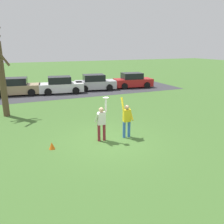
# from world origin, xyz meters

# --- Properties ---
(ground_plane) EXTENTS (120.00, 120.00, 0.00)m
(ground_plane) POSITION_xyz_m (0.00, 0.00, 0.00)
(ground_plane) COLOR #426B2D
(person_catcher) EXTENTS (0.55, 0.49, 2.08)m
(person_catcher) POSITION_xyz_m (-0.38, 0.20, 0.98)
(person_catcher) COLOR maroon
(person_catcher) RESTS_ON ground_plane
(person_defender) EXTENTS (0.56, 0.49, 2.04)m
(person_defender) POSITION_xyz_m (0.91, 0.11, 0.98)
(person_defender) COLOR #3366B7
(person_defender) RESTS_ON ground_plane
(frisbee_disc) EXTENTS (0.27, 0.27, 0.02)m
(frisbee_disc) POSITION_xyz_m (-0.15, 0.18, 2.09)
(frisbee_disc) COLOR white
(frisbee_disc) RESTS_ON person_catcher
(parked_car_tan) EXTENTS (4.31, 2.47, 1.59)m
(parked_car_tan) POSITION_xyz_m (-3.73, 13.39, 0.73)
(parked_car_tan) COLOR tan
(parked_car_tan) RESTS_ON ground_plane
(parked_car_white) EXTENTS (4.31, 2.47, 1.59)m
(parked_car_white) POSITION_xyz_m (0.21, 12.70, 0.73)
(parked_car_white) COLOR white
(parked_car_white) RESTS_ON ground_plane
(parked_car_silver) EXTENTS (4.31, 2.47, 1.59)m
(parked_car_silver) POSITION_xyz_m (3.76, 12.96, 0.73)
(parked_car_silver) COLOR #BCBCC1
(parked_car_silver) RESTS_ON ground_plane
(parked_car_red) EXTENTS (4.31, 2.47, 1.59)m
(parked_car_red) POSITION_xyz_m (8.05, 12.74, 0.73)
(parked_car_red) COLOR red
(parked_car_red) RESTS_ON ground_plane
(parking_strip) EXTENTS (24.85, 6.40, 0.01)m
(parking_strip) POSITION_xyz_m (0.27, 13.01, 0.00)
(parking_strip) COLOR #38383D
(parking_strip) RESTS_ON ground_plane
(bare_tree_tall) EXTENTS (1.52, 1.63, 5.55)m
(bare_tree_tall) POSITION_xyz_m (-4.64, 6.49, 2.67)
(bare_tree_tall) COLOR brown
(bare_tree_tall) RESTS_ON ground_plane
(field_cone_orange) EXTENTS (0.26, 0.26, 0.32)m
(field_cone_orange) POSITION_xyz_m (-2.73, 0.18, 0.16)
(field_cone_orange) COLOR orange
(field_cone_orange) RESTS_ON ground_plane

